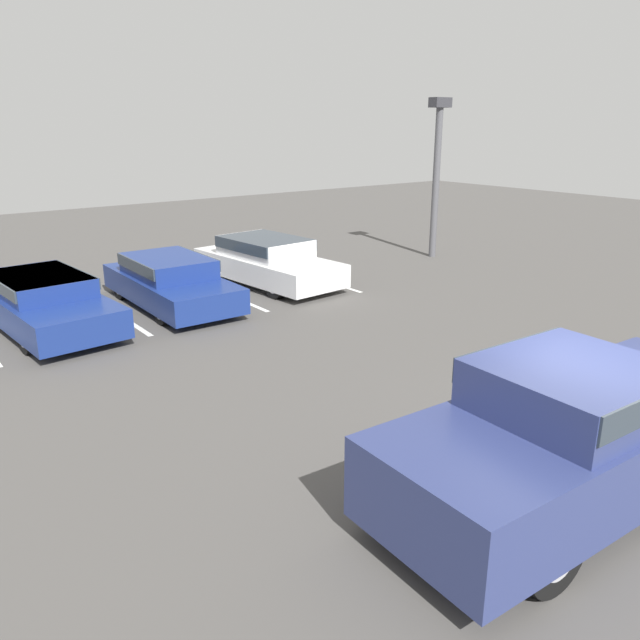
{
  "coord_description": "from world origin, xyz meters",
  "views": [
    {
      "loc": [
        -6.83,
        -3.55,
        4.26
      ],
      "look_at": [
        -0.61,
        4.64,
        1.0
      ],
      "focal_mm": 35.0,
      "sensor_mm": 36.0,
      "label": 1
    }
  ],
  "objects_px": {
    "pickup_truck": "(582,429)",
    "light_post": "(437,165)",
    "parked_sedan_b": "(170,280)",
    "parked_sedan_a": "(43,300)",
    "parked_sedan_c": "(267,259)"
  },
  "relations": [
    {
      "from": "pickup_truck",
      "to": "parked_sedan_b",
      "type": "distance_m",
      "value": 10.52
    },
    {
      "from": "parked_sedan_b",
      "to": "parked_sedan_c",
      "type": "height_order",
      "value": "parked_sedan_c"
    },
    {
      "from": "pickup_truck",
      "to": "light_post",
      "type": "bearing_deg",
      "value": 52.49
    },
    {
      "from": "pickup_truck",
      "to": "parked_sedan_c",
      "type": "relative_size",
      "value": 1.16
    },
    {
      "from": "parked_sedan_b",
      "to": "parked_sedan_c",
      "type": "relative_size",
      "value": 0.94
    },
    {
      "from": "parked_sedan_a",
      "to": "parked_sedan_b",
      "type": "height_order",
      "value": "parked_sedan_b"
    },
    {
      "from": "parked_sedan_a",
      "to": "light_post",
      "type": "distance_m",
      "value": 12.53
    },
    {
      "from": "pickup_truck",
      "to": "light_post",
      "type": "height_order",
      "value": "light_post"
    },
    {
      "from": "parked_sedan_a",
      "to": "parked_sedan_c",
      "type": "distance_m",
      "value": 5.97
    },
    {
      "from": "parked_sedan_a",
      "to": "parked_sedan_c",
      "type": "xyz_separation_m",
      "value": [
        5.96,
        0.41,
        0.04
      ]
    },
    {
      "from": "pickup_truck",
      "to": "parked_sedan_a",
      "type": "height_order",
      "value": "pickup_truck"
    },
    {
      "from": "parked_sedan_c",
      "to": "light_post",
      "type": "bearing_deg",
      "value": 82.95
    },
    {
      "from": "parked_sedan_b",
      "to": "parked_sedan_a",
      "type": "bearing_deg",
      "value": -89.46
    },
    {
      "from": "pickup_truck",
      "to": "parked_sedan_c",
      "type": "distance_m",
      "value": 11.25
    },
    {
      "from": "parked_sedan_a",
      "to": "light_post",
      "type": "bearing_deg",
      "value": 86.49
    }
  ]
}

